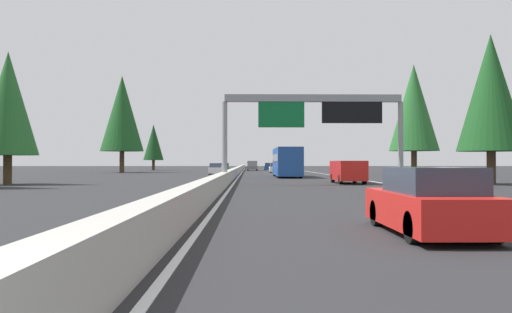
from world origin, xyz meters
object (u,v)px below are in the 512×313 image
Objects in this scene: sign_gantry_overhead at (315,113)px; conifer_left_far at (153,142)px; sedan_near_center at (275,168)px; conifer_left_near at (8,103)px; conifer_left_mid at (122,113)px; sedan_distant_b at (429,203)px; oncoming_near at (216,169)px; minivan_near_right at (348,171)px; bus_far_right at (287,161)px; conifer_right_near at (491,93)px; conifer_right_mid at (414,108)px; pickup_mid_left at (252,166)px; sedan_mid_center at (269,167)px; oncoming_far at (225,167)px.

conifer_left_far is at bearing 19.34° from sign_gantry_overhead.
conifer_left_near is (-43.63, 21.24, 5.09)m from sedan_near_center.
conifer_left_mid is at bearing 179.11° from conifer_left_far.
sedan_distant_b and oncoming_near have the same top height.
bus_far_right reaches higher than minivan_near_right.
minivan_near_right is 0.33× the size of conifer_left_mid.
conifer_right_mid is at bearing -5.97° from conifer_right_near.
conifer_left_far is (68.51, 24.04, 0.60)m from sign_gantry_overhead.
conifer_left_mid reaches higher than pickup_mid_left.
conifer_left_far is (65.96, 26.80, 4.67)m from minivan_near_right.
pickup_mid_left is 0.52× the size of conifer_right_near.
oncoming_near is 38.65m from conifer_right_near.
pickup_mid_left is at bearing -15.86° from conifer_left_near.
conifer_left_far is (93.03, 23.38, 4.93)m from sedan_distant_b.
minivan_near_right is at bearing -175.48° from sedan_near_center.
pickup_mid_left is 19.18m from sedan_near_center.
pickup_mid_left is at bearing 14.97° from conifer_right_near.
conifer_left_mid reaches higher than sedan_distant_b.
conifer_right_mid reaches higher than sedan_distant_b.
oncoming_near is at bearing 15.64° from sign_gantry_overhead.
sedan_distant_b is 0.46× the size of conifer_left_near.
sedan_mid_center is at bearing 3.11° from minivan_near_right.
pickup_mid_left reaches higher than sedan_mid_center.
conifer_left_near is at bearing 87.47° from sign_gantry_overhead.
minivan_near_right is at bearing -86.30° from conifer_left_near.
sedan_distant_b and sedan_near_center have the same top height.
sedan_mid_center is at bearing -45.87° from conifer_left_mid.
minivan_near_right is 31.89m from oncoming_near.
conifer_right_mid reaches higher than conifer_left_far.
conifer_left_mid reaches higher than minivan_near_right.
conifer_right_near is (-66.44, -13.46, 5.88)m from sedan_mid_center.
sedan_distant_b is 96.05m from conifer_left_far.
sign_gantry_overhead is at bearing -179.36° from sedan_mid_center.
pickup_mid_left is (87.97, 3.40, 0.23)m from sedan_distant_b.
conifer_left_mid reaches higher than oncoming_far.
sedan_near_center is at bearing -179.53° from sedan_mid_center.
conifer_left_near reaches higher than sedan_near_center.
conifer_left_far is at bearing 43.04° from conifer_right_mid.
bus_far_right is (19.47, 0.60, -3.30)m from sign_gantry_overhead.
oncoming_near is 34.13m from conifer_left_near.
conifer_right_mid reaches higher than oncoming_far.
conifer_left_near is 67.58m from conifer_left_far.
bus_far_right reaches higher than sedan_mid_center.
conifer_left_near is at bearing 39.70° from sedan_distant_b.
conifer_left_mid reaches higher than conifer_right_mid.
bus_far_right is 28.44m from conifer_left_near.
sedan_distant_b is 0.88× the size of minivan_near_right.
conifer_left_far reaches higher than oncoming_near.
conifer_left_mid is at bearing 134.13° from sedan_mid_center.
sign_gantry_overhead is at bearing -1.53° from sedan_distant_b.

